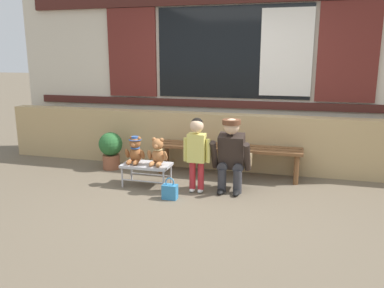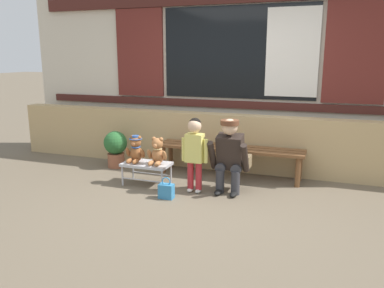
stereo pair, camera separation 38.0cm
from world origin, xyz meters
TOP-DOWN VIEW (x-y plane):
  - ground_plane at (0.00, 0.00)m, footprint 60.00×60.00m
  - brick_low_wall at (0.00, 1.43)m, footprint 7.35×0.25m
  - shop_facade at (0.00, 1.94)m, footprint 7.50×0.26m
  - wooden_bench_long at (0.09, 1.06)m, footprint 2.10×0.40m
  - small_display_bench at (-0.87, 0.35)m, footprint 0.64×0.36m
  - teddy_bear_with_hat at (-1.03, 0.35)m, footprint 0.28×0.27m
  - teddy_bear_plain at (-0.71, 0.35)m, footprint 0.28×0.26m
  - child_standing at (-0.16, 0.28)m, footprint 0.35×0.18m
  - adult_crouching at (0.26, 0.45)m, footprint 0.50×0.49m
  - handbag_on_ground at (-0.41, -0.06)m, footprint 0.18×0.11m
  - potted_plant at (-1.69, 0.94)m, footprint 0.36×0.36m

SIDE VIEW (x-z plane):
  - ground_plane at x=0.00m, z-range 0.00..0.00m
  - handbag_on_ground at x=-0.41m, z-range -0.04..0.23m
  - small_display_bench at x=-0.87m, z-range 0.12..0.42m
  - potted_plant at x=-1.69m, z-range 0.04..0.61m
  - wooden_bench_long at x=0.09m, z-range 0.15..0.59m
  - brick_low_wall at x=0.00m, z-range 0.00..0.85m
  - teddy_bear_plain at x=-0.71m, z-range 0.28..0.65m
  - teddy_bear_with_hat at x=-1.03m, z-range 0.29..0.65m
  - adult_crouching at x=0.26m, z-range 0.01..0.96m
  - child_standing at x=-0.16m, z-range 0.11..1.07m
  - shop_facade at x=0.00m, z-range 0.00..3.71m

